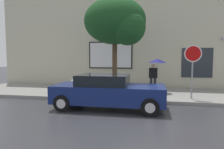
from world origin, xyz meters
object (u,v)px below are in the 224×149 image
object	(u,v)px
fire_hydrant	(73,87)
pedestrian_with_umbrella	(156,65)
stop_sign	(193,61)
parked_car	(108,92)
street_tree	(117,23)

from	to	relation	value
fire_hydrant	pedestrian_with_umbrella	size ratio (longest dim) A/B	0.43
fire_hydrant	pedestrian_with_umbrella	distance (m)	4.52
stop_sign	fire_hydrant	bearing A→B (deg)	-179.11
parked_car	fire_hydrant	bearing A→B (deg)	140.82
fire_hydrant	stop_sign	bearing A→B (deg)	0.89
parked_car	stop_sign	xyz separation A→B (m)	(3.50, 1.86, 1.19)
parked_car	street_tree	bearing A→B (deg)	88.94
pedestrian_with_umbrella	street_tree	bearing A→B (deg)	-143.67
pedestrian_with_umbrella	street_tree	xyz separation A→B (m)	(-1.88, -1.38, 2.10)
fire_hydrant	street_tree	size ratio (longest dim) A/B	0.16
parked_car	pedestrian_with_umbrella	xyz separation A→B (m)	(1.91, 3.38, 0.91)
stop_sign	parked_car	bearing A→B (deg)	-151.98
pedestrian_with_umbrella	street_tree	distance (m)	3.14
parked_car	pedestrian_with_umbrella	size ratio (longest dim) A/B	2.40
parked_car	fire_hydrant	distance (m)	2.81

